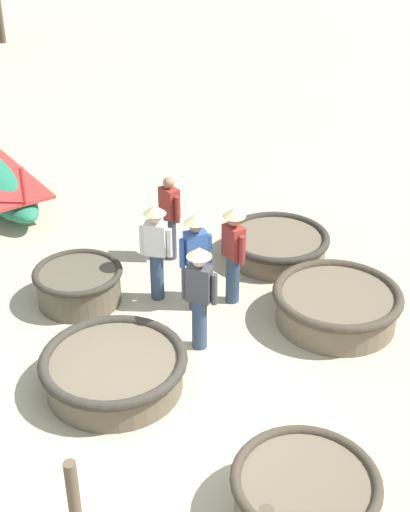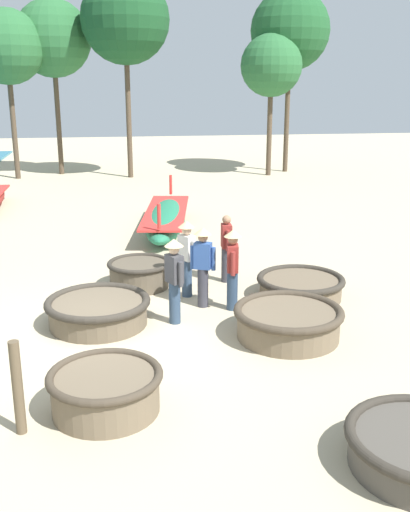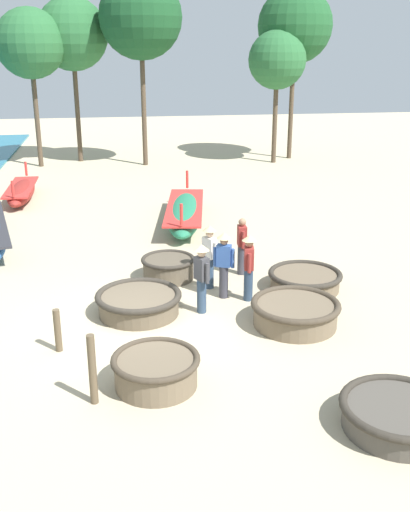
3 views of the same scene
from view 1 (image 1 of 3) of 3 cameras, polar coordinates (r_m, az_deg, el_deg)
The scene contains 12 objects.
ground_plane at distance 9.59m, azimuth -5.14°, elevation -12.05°, with size 80.00×80.00×0.00m, color #BCAD8C.
coracle_center at distance 11.59m, azimuth -10.08°, elevation -2.22°, with size 1.44×1.44×0.60m.
coracle_far_right at distance 9.78m, azimuth -7.29°, elevation -8.99°, with size 2.00×2.00×0.53m.
coracle_front_right at distance 8.17m, azimuth 7.97°, elevation -18.38°, with size 1.63×1.63×0.61m.
coracle_tilted at distance 12.73m, azimuth 5.74°, elevation 0.93°, with size 1.88×1.88×0.48m.
coracle_far_left at distance 11.11m, azimuth 10.48°, elevation -3.84°, with size 1.99×1.99×0.58m.
fisherman_with_hat at distance 10.92m, azimuth -0.74°, elevation 0.03°, with size 0.50×0.36×1.67m.
fisherman_crouching at distance 12.41m, azimuth -2.85°, elevation 3.22°, with size 0.24×0.53×1.57m.
fisherman_standing_left at distance 11.11m, azimuth 2.28°, elevation 0.55°, with size 0.36×0.52×1.67m.
fisherman_standing_right at distance 11.21m, azimuth -3.95°, elevation 0.79°, with size 0.38×0.45×1.67m.
fisherman_by_coracle at distance 10.05m, azimuth -0.45°, elevation -2.86°, with size 0.36×0.48×1.67m.
mooring_post_mid_beach at distance 8.05m, azimuth -10.50°, elevation -18.25°, with size 0.14×0.14×0.92m, color brown.
Camera 1 is at (-4.29, -5.73, 6.38)m, focal length 50.00 mm.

